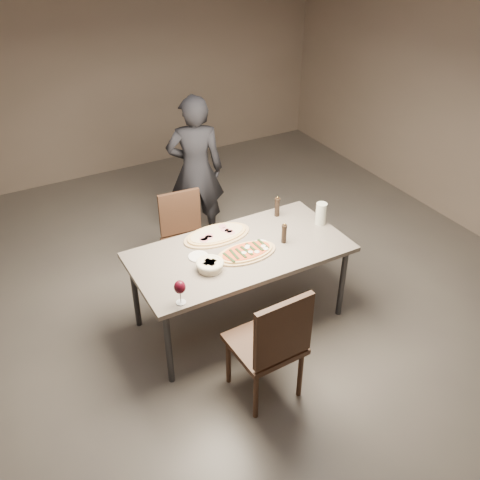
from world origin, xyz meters
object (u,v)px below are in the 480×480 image
chair_far (184,233)px  diner (196,170)px  zucchini_pizza (247,252)px  chair_near (272,342)px  ham_pizza (217,235)px  pepper_mill_left (284,233)px  carafe (321,214)px  bread_basket (210,265)px  dining_table (240,256)px

chair_far → diner: diner is taller
zucchini_pizza → chair_near: chair_near is taller
diner → ham_pizza: bearing=94.5°
pepper_mill_left → carafe: bearing=12.4°
ham_pizza → diner: diner is taller
chair_far → diner: (0.42, 0.62, 0.30)m
zucchini_pizza → ham_pizza: bearing=84.7°
bread_basket → diner: size_ratio=0.14×
bread_basket → ham_pizza: bearing=56.5°
zucchini_pizza → carafe: 0.82m
zucchini_pizza → ham_pizza: size_ratio=0.87×
carafe → diner: size_ratio=0.13×
zucchini_pizza → diner: bearing=61.1°
chair_near → diner: bearing=75.9°
zucchini_pizza → carafe: carafe is taller
dining_table → carafe: carafe is taller
chair_far → zucchini_pizza: bearing=105.8°
chair_near → bread_basket: bearing=96.3°
pepper_mill_left → chair_near: bearing=-126.9°
dining_table → chair_near: (-0.22, -0.88, -0.13)m
bread_basket → diner: bearing=68.8°
bread_basket → diner: (0.61, 1.56, 0.00)m
zucchini_pizza → pepper_mill_left: size_ratio=2.83×
ham_pizza → bread_basket: bread_basket is taller
ham_pizza → carafe: (0.90, -0.26, 0.08)m
zucchini_pizza → bread_basket: (-0.35, -0.05, 0.03)m
carafe → pepper_mill_left: bearing=-167.6°
pepper_mill_left → dining_table: bearing=168.9°
pepper_mill_left → chair_far: (-0.53, 0.90, -0.34)m
ham_pizza → diner: size_ratio=0.38×
bread_basket → pepper_mill_left: size_ratio=1.18×
pepper_mill_left → carafe: (0.45, 0.10, 0.01)m
dining_table → pepper_mill_left: 0.41m
chair_far → ham_pizza: bearing=103.5°
dining_table → chair_far: (-0.15, 0.82, -0.19)m
carafe → chair_far: (-0.98, 0.80, -0.35)m
carafe → chair_far: carafe is taller
pepper_mill_left → diner: bearing=94.1°
chair_far → pepper_mill_left: bearing=125.7°
dining_table → pepper_mill_left: (0.38, -0.07, 0.14)m
chair_near → chair_far: (0.07, 1.70, -0.07)m
bread_basket → carafe: size_ratio=1.10×
chair_far → diner: bearing=-119.0°
ham_pizza → zucchini_pizza: bearing=-66.9°
dining_table → zucchini_pizza: bearing=-75.8°
carafe → chair_near: chair_near is taller
pepper_mill_left → chair_near: size_ratio=0.18×
chair_near → chair_far: bearing=85.4°
carafe → ham_pizza: bearing=164.2°
zucchini_pizza → diner: diner is taller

